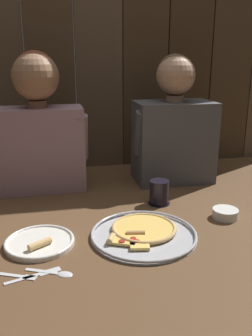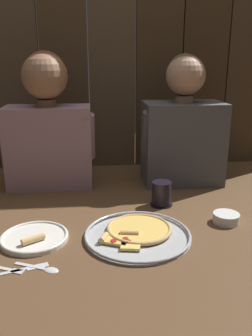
# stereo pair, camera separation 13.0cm
# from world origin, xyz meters

# --- Properties ---
(ground_plane) EXTENTS (3.20, 3.20, 0.00)m
(ground_plane) POSITION_xyz_m (0.00, 0.00, 0.00)
(ground_plane) COLOR brown
(pizza_tray) EXTENTS (0.35, 0.35, 0.03)m
(pizza_tray) POSITION_xyz_m (0.03, -0.09, 0.01)
(pizza_tray) COLOR #B2B2B7
(pizza_tray) RESTS_ON ground
(dinner_plate) EXTENTS (0.22, 0.22, 0.03)m
(dinner_plate) POSITION_xyz_m (-0.31, -0.09, 0.01)
(dinner_plate) COLOR white
(dinner_plate) RESTS_ON ground
(drinking_glass) EXTENTS (0.09, 0.09, 0.10)m
(drinking_glass) POSITION_xyz_m (0.16, 0.16, 0.05)
(drinking_glass) COLOR black
(drinking_glass) RESTS_ON ground
(dipping_bowl) EXTENTS (0.09, 0.09, 0.03)m
(dipping_bowl) POSITION_xyz_m (0.36, -0.02, 0.02)
(dipping_bowl) COLOR white
(dipping_bowl) RESTS_ON ground
(table_fork) EXTENTS (0.13, 0.07, 0.01)m
(table_fork) POSITION_xyz_m (-0.37, -0.25, 0.00)
(table_fork) COLOR silver
(table_fork) RESTS_ON ground
(table_knife) EXTENTS (0.15, 0.06, 0.01)m
(table_knife) POSITION_xyz_m (-0.32, -0.26, 0.00)
(table_knife) COLOR silver
(table_knife) RESTS_ON ground
(table_spoon) EXTENTS (0.14, 0.07, 0.01)m
(table_spoon) POSITION_xyz_m (-0.26, -0.26, 0.00)
(table_spoon) COLOR silver
(table_spoon) RESTS_ON ground
(diner_left) EXTENTS (0.41, 0.20, 0.60)m
(diner_left) POSITION_xyz_m (-0.31, 0.44, 0.29)
(diner_left) COLOR gray
(diner_left) RESTS_ON ground
(diner_right) EXTENTS (0.40, 0.23, 0.59)m
(diner_right) POSITION_xyz_m (0.31, 0.44, 0.26)
(diner_right) COLOR #4C4C51
(diner_right) RESTS_ON ground
(wooden_backdrop_wall) EXTENTS (2.19, 0.03, 1.42)m
(wooden_backdrop_wall) POSITION_xyz_m (0.00, 0.75, 0.71)
(wooden_backdrop_wall) COLOR #402F1D
(wooden_backdrop_wall) RESTS_ON ground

